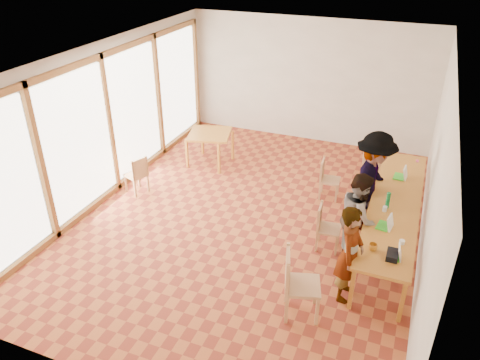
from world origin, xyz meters
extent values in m
plane|color=#B0562A|center=(0.00, 0.00, 0.00)|extent=(8.00, 8.00, 0.00)
cube|color=beige|center=(0.00, 4.00, 1.50)|extent=(6.00, 0.10, 3.00)
cube|color=beige|center=(0.00, -4.00, 1.50)|extent=(6.00, 0.10, 3.00)
cube|color=beige|center=(3.00, 0.00, 1.50)|extent=(0.10, 8.00, 3.00)
cube|color=white|center=(-2.96, 0.00, 1.50)|extent=(0.10, 8.00, 3.00)
cube|color=white|center=(0.00, 0.00, 3.02)|extent=(6.00, 8.00, 0.04)
cube|color=orange|center=(2.50, 0.25, 0.72)|extent=(0.80, 4.00, 0.05)
cube|color=orange|center=(2.16, -1.69, 0.35)|extent=(0.06, 0.06, 0.70)
cube|color=orange|center=(2.16, 2.19, 0.35)|extent=(0.06, 0.06, 0.70)
cube|color=orange|center=(2.84, -1.69, 0.35)|extent=(0.06, 0.06, 0.70)
cube|color=orange|center=(2.84, 2.19, 0.35)|extent=(0.06, 0.06, 0.70)
cube|color=orange|center=(-1.66, 1.78, 0.72)|extent=(0.90, 0.90, 0.05)
cube|color=orange|center=(-2.05, 1.39, 0.35)|extent=(0.05, 0.05, 0.70)
cube|color=orange|center=(-2.05, 2.17, 0.35)|extent=(0.05, 0.05, 0.70)
cube|color=orange|center=(-1.27, 1.39, 0.35)|extent=(0.05, 0.05, 0.70)
cube|color=orange|center=(-1.27, 2.17, 0.35)|extent=(0.05, 0.05, 0.70)
cube|color=tan|center=(1.53, -2.04, 0.49)|extent=(0.60, 0.60, 0.05)
cube|color=tan|center=(1.33, -2.10, 0.77)|extent=(0.18, 0.47, 0.51)
cube|color=tan|center=(1.55, -0.40, 0.39)|extent=(0.41, 0.41, 0.04)
cube|color=tan|center=(1.38, -0.42, 0.60)|extent=(0.07, 0.38, 0.40)
cube|color=tan|center=(1.20, 1.27, 0.39)|extent=(0.41, 0.41, 0.04)
cube|color=tan|center=(1.03, 1.26, 0.60)|extent=(0.06, 0.38, 0.40)
cube|color=tan|center=(1.84, 2.52, 0.39)|extent=(0.43, 0.43, 0.04)
cube|color=tan|center=(1.67, 2.50, 0.61)|extent=(0.09, 0.38, 0.40)
cube|color=tan|center=(-2.50, 0.04, 0.38)|extent=(0.48, 0.48, 0.04)
cube|color=tan|center=(-2.34, -0.02, 0.59)|extent=(0.17, 0.36, 0.39)
imported|color=gray|center=(2.04, -1.45, 0.76)|extent=(0.39, 0.57, 1.52)
imported|color=gray|center=(2.00, -0.46, 0.77)|extent=(0.70, 0.83, 1.53)
imported|color=gray|center=(2.07, 0.46, 0.93)|extent=(0.84, 1.28, 1.86)
cube|color=#3BD52A|center=(2.62, -1.28, 0.76)|extent=(0.17, 0.23, 0.02)
cube|color=white|center=(2.70, -1.28, 0.84)|extent=(0.08, 0.21, 0.19)
cube|color=#3BD52A|center=(2.40, -0.56, 0.76)|extent=(0.22, 0.29, 0.03)
cube|color=white|center=(2.49, -0.58, 0.86)|extent=(0.11, 0.25, 0.22)
cube|color=#3BD52A|center=(2.47, 1.19, 0.76)|extent=(0.21, 0.28, 0.03)
cube|color=white|center=(2.57, 1.18, 0.86)|extent=(0.10, 0.25, 0.22)
imported|color=orange|center=(2.32, -1.22, 0.80)|extent=(0.15, 0.15, 0.10)
cylinder|color=#137133|center=(2.38, 0.02, 0.89)|extent=(0.07, 0.07, 0.28)
cylinder|color=silver|center=(2.36, -0.10, 0.80)|extent=(0.07, 0.07, 0.09)
cylinder|color=white|center=(2.70, -0.92, 0.78)|extent=(0.08, 0.08, 0.06)
cube|color=#F54789|center=(2.74, 2.01, 0.76)|extent=(0.05, 0.10, 0.01)
cube|color=black|center=(2.60, -1.30, 0.80)|extent=(0.16, 0.26, 0.09)
camera|label=1|loc=(2.57, -6.93, 4.84)|focal=35.00mm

